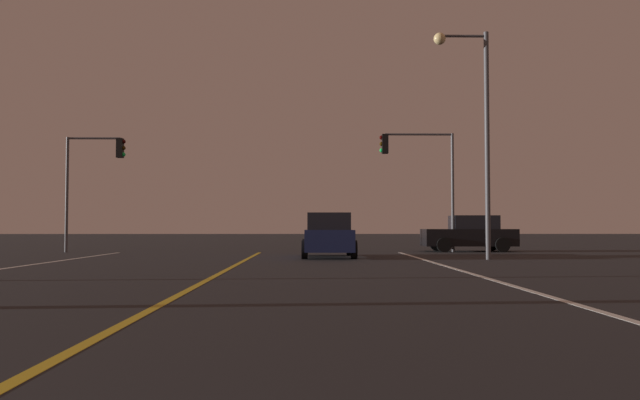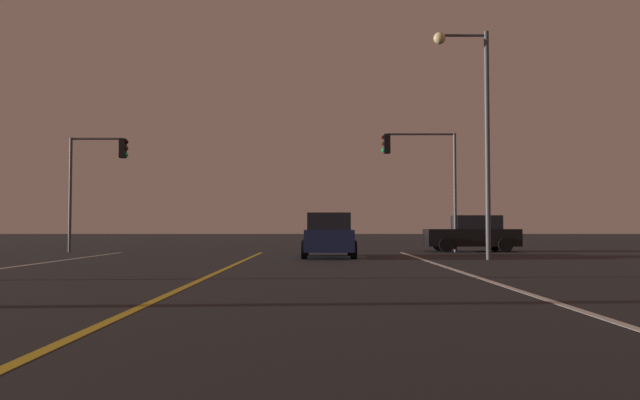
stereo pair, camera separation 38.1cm
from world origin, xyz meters
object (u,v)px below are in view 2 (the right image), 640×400
traffic_light_near_right (419,163)px  car_ahead_far (328,236)px  car_crossing_side (472,234)px  street_lamp_right_far (474,115)px  traffic_light_near_left (97,167)px

traffic_light_near_right → car_ahead_far: bearing=49.6°
car_ahead_far → car_crossing_side: size_ratio=1.00×
traffic_light_near_right → street_lamp_right_far: (0.95, -6.81, 1.08)m
traffic_light_near_left → street_lamp_right_far: street_lamp_right_far is taller
traffic_light_near_left → street_lamp_right_far: (15.88, -6.81, 1.27)m
car_ahead_far → street_lamp_right_far: street_lamp_right_far is taller
car_ahead_far → car_crossing_side: same height
car_crossing_side → street_lamp_right_far: 8.79m
car_ahead_far → traffic_light_near_left: traffic_light_near_left is taller
car_crossing_side → traffic_light_near_right: 4.22m
traffic_light_near_left → traffic_light_near_right: bearing=0.0°
traffic_light_near_right → traffic_light_near_left: size_ratio=1.04×
traffic_light_near_left → car_ahead_far: bearing=-25.4°
traffic_light_near_left → street_lamp_right_far: bearing=-23.2°
traffic_light_near_right → traffic_light_near_left: bearing=0.0°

